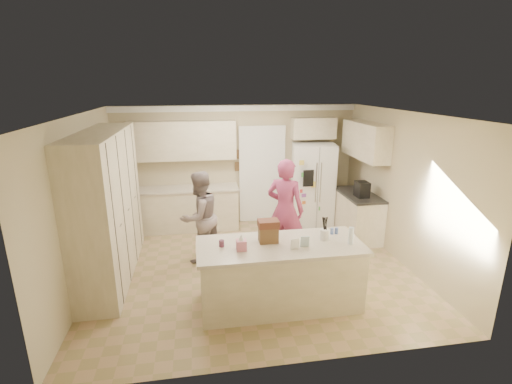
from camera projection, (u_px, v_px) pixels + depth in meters
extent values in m
cube|color=#A3835F|center=(254.00, 268.00, 6.35)|extent=(5.20, 4.60, 0.02)
cube|color=white|center=(253.00, 113.00, 5.60)|extent=(5.20, 4.60, 0.02)
cube|color=#C3B48C|center=(237.00, 165.00, 8.16)|extent=(5.20, 0.02, 2.60)
cube|color=#C3B48C|center=(288.00, 260.00, 3.79)|extent=(5.20, 0.02, 2.60)
cube|color=#C3B48C|center=(82.00, 204.00, 5.57)|extent=(0.02, 4.60, 2.60)
cube|color=#C3B48C|center=(403.00, 188.00, 6.38)|extent=(0.02, 4.60, 2.60)
cube|color=white|center=(237.00, 108.00, 7.76)|extent=(5.20, 0.08, 0.12)
cube|color=beige|center=(108.00, 206.00, 5.84)|extent=(0.60, 2.60, 2.35)
cube|color=beige|center=(186.00, 209.00, 7.93)|extent=(2.20, 0.60, 0.88)
cube|color=beige|center=(185.00, 189.00, 7.79)|extent=(2.24, 0.63, 0.04)
cube|color=beige|center=(182.00, 141.00, 7.64)|extent=(2.20, 0.35, 0.80)
cube|color=black|center=(262.00, 176.00, 8.29)|extent=(0.90, 0.06, 2.10)
cube|color=white|center=(262.00, 176.00, 8.26)|extent=(1.02, 0.03, 2.22)
cube|color=brown|center=(238.00, 154.00, 8.05)|extent=(0.15, 0.02, 0.20)
cube|color=brown|center=(238.00, 166.00, 8.13)|extent=(0.15, 0.02, 0.20)
cube|color=white|center=(313.00, 185.00, 8.10)|extent=(1.01, 0.86, 1.80)
cube|color=gray|center=(318.00, 189.00, 7.76)|extent=(0.02, 0.02, 1.78)
cube|color=black|center=(308.00, 178.00, 7.65)|extent=(0.22, 0.03, 0.35)
cylinder|color=silver|center=(316.00, 183.00, 7.70)|extent=(0.02, 0.02, 0.85)
cylinder|color=silver|center=(321.00, 182.00, 7.71)|extent=(0.02, 0.02, 0.85)
cube|color=beige|center=(313.00, 128.00, 8.01)|extent=(0.95, 0.35, 0.45)
cube|color=beige|center=(358.00, 216.00, 7.52)|extent=(0.60, 1.20, 0.88)
cube|color=#2D2B28|center=(359.00, 195.00, 7.39)|extent=(0.63, 1.24, 0.04)
cube|color=beige|center=(365.00, 141.00, 7.30)|extent=(0.35, 1.50, 0.70)
cube|color=black|center=(362.00, 189.00, 7.15)|extent=(0.22, 0.28, 0.30)
cube|color=beige|center=(280.00, 276.00, 5.21)|extent=(2.20, 0.90, 0.88)
cube|color=beige|center=(280.00, 246.00, 5.08)|extent=(2.28, 0.96, 0.05)
cylinder|color=white|center=(325.00, 234.00, 5.20)|extent=(0.13, 0.13, 0.15)
cube|color=pink|center=(241.00, 245.00, 4.87)|extent=(0.13, 0.13, 0.14)
cone|color=white|center=(241.00, 237.00, 4.84)|extent=(0.08, 0.08, 0.08)
cube|color=brown|center=(268.00, 234.00, 5.11)|extent=(0.26, 0.18, 0.22)
cube|color=#592D1E|center=(268.00, 224.00, 5.07)|extent=(0.28, 0.20, 0.10)
cylinder|color=#59263F|center=(222.00, 243.00, 4.98)|extent=(0.07, 0.07, 0.09)
cube|color=white|center=(295.00, 244.00, 4.88)|extent=(0.12, 0.06, 0.16)
cube|color=silver|center=(305.00, 242.00, 4.95)|extent=(0.12, 0.05, 0.16)
cylinder|color=silver|center=(351.00, 236.00, 5.04)|extent=(0.07, 0.07, 0.24)
cylinder|color=#4D66AA|center=(332.00, 231.00, 5.39)|extent=(0.05, 0.05, 0.09)
cylinder|color=#4D66AA|center=(336.00, 231.00, 5.40)|extent=(0.05, 0.05, 0.09)
imported|color=gray|center=(200.00, 217.00, 6.42)|extent=(1.00, 0.97, 1.62)
imported|color=#9F345F|center=(285.00, 210.00, 6.48)|extent=(0.79, 0.72, 1.82)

